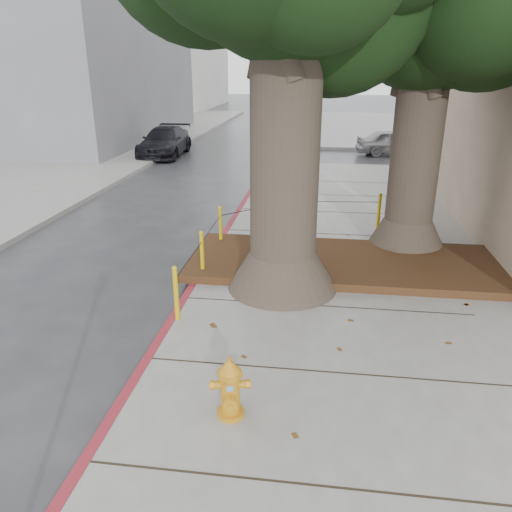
{
  "coord_description": "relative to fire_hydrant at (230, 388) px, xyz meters",
  "views": [
    {
      "loc": [
        0.37,
        -5.86,
        4.08
      ],
      "look_at": [
        -0.67,
        1.8,
        1.1
      ],
      "focal_mm": 35.0,
      "sensor_mm": 36.0,
      "label": 1
    }
  ],
  "objects": [
    {
      "name": "ground",
      "position": [
        0.59,
        1.06,
        -0.54
      ],
      "size": [
        140.0,
        140.0,
        0.0
      ],
      "primitive_type": "plane",
      "color": "#28282B",
      "rests_on": "ground"
    },
    {
      "name": "sidewalk_far",
      "position": [
        6.59,
        31.06,
        -0.46
      ],
      "size": [
        16.0,
        20.0,
        0.15
      ],
      "primitive_type": "cube",
      "color": "slate",
      "rests_on": "ground"
    },
    {
      "name": "car_red",
      "position": [
        9.29,
        19.57,
        0.04
      ],
      "size": [
        3.61,
        1.6,
        1.15
      ],
      "primitive_type": "imported",
      "rotation": [
        0.0,
        0.0,
        1.68
      ],
      "color": "maroon",
      "rests_on": "ground"
    },
    {
      "name": "building_far_grey",
      "position": [
        -14.41,
        23.06,
        5.46
      ],
      "size": [
        12.0,
        16.0,
        12.0
      ],
      "primitive_type": "cube",
      "color": "slate",
      "rests_on": "ground"
    },
    {
      "name": "building_far_white",
      "position": [
        -16.41,
        46.06,
        6.96
      ],
      "size": [
        12.0,
        18.0,
        15.0
      ],
      "primitive_type": "cube",
      "color": "silver",
      "rests_on": "ground"
    },
    {
      "name": "tree_far",
      "position": [
        3.23,
        6.38,
        4.48
      ],
      "size": [
        4.5,
        3.8,
        7.17
      ],
      "color": "#4C3F33",
      "rests_on": "sidewalk_main"
    },
    {
      "name": "planter_bed",
      "position": [
        1.49,
        4.96,
        -0.31
      ],
      "size": [
        6.4,
        2.6,
        0.16
      ],
      "primitive_type": "cube",
      "color": "black",
      "rests_on": "sidewalk_main"
    },
    {
      "name": "fire_hydrant",
      "position": [
        0.0,
        0.0,
        0.0
      ],
      "size": [
        0.42,
        0.4,
        0.79
      ],
      "rotation": [
        0.0,
        0.0,
        0.18
      ],
      "color": "orange",
      "rests_on": "sidewalk_main"
    },
    {
      "name": "curb_red",
      "position": [
        -1.41,
        3.56,
        -0.46
      ],
      "size": [
        0.14,
        26.0,
        0.16
      ],
      "primitive_type": "cube",
      "color": "maroon",
      "rests_on": "ground"
    },
    {
      "name": "car_silver",
      "position": [
        4.24,
        19.97,
        0.06
      ],
      "size": [
        3.68,
        1.87,
        1.2
      ],
      "primitive_type": "imported",
      "rotation": [
        0.0,
        0.0,
        1.7
      ],
      "color": "#A0A0A5",
      "rests_on": "ground"
    },
    {
      "name": "car_dark",
      "position": [
        -6.55,
        18.36,
        0.12
      ],
      "size": [
        2.01,
        4.59,
        1.31
      ],
      "primitive_type": "imported",
      "rotation": [
        0.0,
        0.0,
        0.04
      ],
      "color": "black",
      "rests_on": "ground"
    },
    {
      "name": "bollard_ring",
      "position": [
        -0.27,
        5.44,
        0.13
      ],
      "size": [
        3.79,
        5.39,
        0.95
      ],
      "color": "gold",
      "rests_on": "sidewalk_main"
    }
  ]
}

